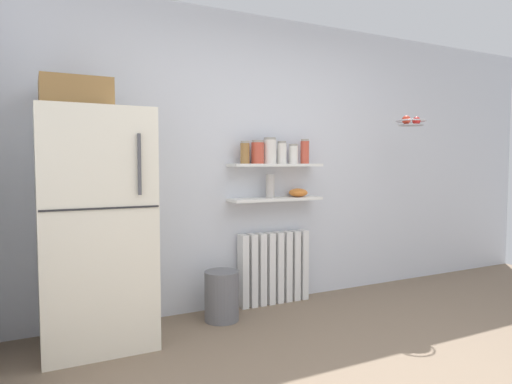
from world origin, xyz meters
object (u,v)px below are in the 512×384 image
storage_jar_0 (245,152)px  hanging_fruit_basket (411,121)px  storage_jar_1 (258,152)px  vase (270,186)px  refrigerator (95,222)px  trash_bin (222,296)px  storage_jar_3 (282,153)px  storage_jar_5 (305,152)px  storage_jar_2 (270,151)px  radiator (274,268)px  shelf_bowl (298,193)px  storage_jar_4 (293,154)px

storage_jar_0 → hanging_fruit_basket: size_ratio=0.71×
storage_jar_1 → vase: (0.13, 0.00, -0.30)m
refrigerator → trash_bin: (0.97, 0.03, -0.67)m
refrigerator → vase: size_ratio=8.76×
storage_jar_3 → storage_jar_1: bearing=-180.0°
refrigerator → storage_jar_5: (1.88, 0.22, 0.52)m
storage_jar_2 → radiator: bearing=26.0°
storage_jar_2 → hanging_fruit_basket: 1.39m
storage_jar_1 → shelf_bowl: size_ratio=1.18×
radiator → storage_jar_2: 1.07m
radiator → trash_bin: radiator is taller
refrigerator → storage_jar_0: refrigerator is taller
storage_jar_0 → storage_jar_4: size_ratio=1.09×
refrigerator → trash_bin: bearing=2.0°
storage_jar_0 → trash_bin: 1.22m
vase → hanging_fruit_basket: 1.48m
trash_bin → storage_jar_2: bearing=18.6°
radiator → storage_jar_0: size_ratio=3.49×
storage_jar_0 → storage_jar_5: bearing=0.0°
radiator → storage_jar_1: bearing=-170.8°
vase → storage_jar_1: bearing=-180.0°
storage_jar_5 → storage_jar_1: bearing=-180.0°
storage_jar_1 → storage_jar_4: bearing=0.0°
storage_jar_3 → trash_bin: 1.36m
storage_jar_5 → storage_jar_3: bearing=180.0°
storage_jar_0 → storage_jar_1: 0.12m
refrigerator → storage_jar_4: refrigerator is taller
vase → trash_bin: vase is taller
radiator → hanging_fruit_basket: (1.25, -0.41, 1.35)m
storage_jar_0 → storage_jar_5: (0.61, 0.00, 0.02)m
shelf_bowl → refrigerator: bearing=-173.2°
vase → shelf_bowl: (0.30, 0.00, -0.07)m
vase → trash_bin: (-0.55, -0.18, -0.87)m
storage_jar_5 → storage_jar_0: bearing=-180.0°
storage_jar_0 → trash_bin: storage_jar_0 is taller
storage_jar_4 → storage_jar_0: bearing=-180.0°
storage_jar_2 → refrigerator: bearing=-171.8°
storage_jar_4 → storage_jar_3: bearing=-180.0°
trash_bin → storage_jar_5: bearing=11.4°
storage_jar_0 → radiator: bearing=5.6°
storage_jar_2 → storage_jar_4: 0.25m
storage_jar_0 → storage_jar_4: (0.49, 0.00, -0.01)m
refrigerator → storage_jar_2: bearing=8.2°
hanging_fruit_basket → refrigerator: bearing=176.8°
refrigerator → trash_bin: 1.18m
storage_jar_1 → storage_jar_5: 0.49m
shelf_bowl → storage_jar_2: bearing=180.0°
radiator → storage_jar_2: bearing=-154.0°
storage_jar_3 → trash_bin: size_ratio=0.50×
trash_bin → hanging_fruit_basket: bearing=-6.0°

